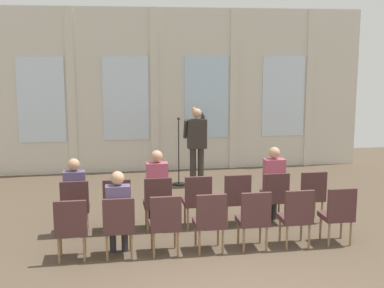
{
  "coord_description": "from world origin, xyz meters",
  "views": [
    {
      "loc": [
        -1.51,
        -6.39,
        3.07
      ],
      "look_at": [
        0.14,
        3.79,
        1.22
      ],
      "focal_mm": 49.98,
      "sensor_mm": 36.0,
      "label": 1
    }
  ],
  "objects_px": {
    "audience_r1_c1": "(118,209)",
    "chair_r1_c3": "(210,219)",
    "chair_r1_c0": "(71,226)",
    "audience_r0_c2": "(157,186)",
    "chair_r0_c5": "(274,195)",
    "chair_r0_c1": "(117,202)",
    "audience_r0_c5": "(273,181)",
    "chair_r0_c6": "(311,193)",
    "chair_r1_c6": "(338,212)",
    "chair_r0_c4": "(236,196)",
    "chair_r1_c2": "(165,221)",
    "mic_stand": "(179,170)",
    "chair_r0_c0": "(75,204)",
    "chair_r0_c2": "(158,200)",
    "chair_r0_c3": "(197,198)",
    "chair_r1_c4": "(254,216)",
    "chair_r1_c5": "(297,214)",
    "speaker": "(197,141)",
    "chair_r1_c1": "(119,223)",
    "audience_r0_c0": "(75,192)"
  },
  "relations": [
    {
      "from": "audience_r1_c1",
      "to": "chair_r1_c3",
      "type": "distance_m",
      "value": 1.39
    },
    {
      "from": "chair_r1_c3",
      "to": "chair_r0_c5",
      "type": "bearing_deg",
      "value": 39.66
    },
    {
      "from": "chair_r1_c2",
      "to": "audience_r1_c1",
      "type": "bearing_deg",
      "value": 173.18
    },
    {
      "from": "chair_r0_c1",
      "to": "audience_r0_c5",
      "type": "distance_m",
      "value": 2.75
    },
    {
      "from": "audience_r0_c5",
      "to": "chair_r1_c1",
      "type": "bearing_deg",
      "value": -156.11
    },
    {
      "from": "chair_r0_c4",
      "to": "chair_r1_c4",
      "type": "xyz_separation_m",
      "value": [
        0.0,
        -1.14,
        0.0
      ]
    },
    {
      "from": "chair_r0_c3",
      "to": "audience_r1_c1",
      "type": "height_order",
      "value": "audience_r1_c1"
    },
    {
      "from": "audience_r0_c2",
      "to": "chair_r0_c4",
      "type": "relative_size",
      "value": 1.47
    },
    {
      "from": "chair_r1_c4",
      "to": "chair_r0_c1",
      "type": "bearing_deg",
      "value": 151.07
    },
    {
      "from": "chair_r0_c6",
      "to": "audience_r1_c1",
      "type": "bearing_deg",
      "value": -162.9
    },
    {
      "from": "audience_r0_c5",
      "to": "chair_r0_c6",
      "type": "height_order",
      "value": "audience_r0_c5"
    },
    {
      "from": "audience_r0_c0",
      "to": "audience_r1_c1",
      "type": "relative_size",
      "value": 0.98
    },
    {
      "from": "chair_r1_c1",
      "to": "chair_r1_c4",
      "type": "relative_size",
      "value": 1.0
    },
    {
      "from": "chair_r0_c2",
      "to": "audience_r0_c2",
      "type": "relative_size",
      "value": 0.68
    },
    {
      "from": "mic_stand",
      "to": "chair_r1_c3",
      "type": "xyz_separation_m",
      "value": [
        -0.09,
        -4.15,
        0.2
      ]
    },
    {
      "from": "mic_stand",
      "to": "chair_r0_c5",
      "type": "xyz_separation_m",
      "value": [
        1.28,
        -3.02,
        0.2
      ]
    },
    {
      "from": "audience_r0_c2",
      "to": "chair_r1_c2",
      "type": "bearing_deg",
      "value": -90.0
    },
    {
      "from": "chair_r0_c2",
      "to": "audience_r0_c5",
      "type": "xyz_separation_m",
      "value": [
        2.06,
        0.08,
        0.23
      ]
    },
    {
      "from": "chair_r0_c1",
      "to": "chair_r0_c5",
      "type": "relative_size",
      "value": 1.0
    },
    {
      "from": "chair_r0_c3",
      "to": "chair_r0_c4",
      "type": "relative_size",
      "value": 1.0
    },
    {
      "from": "chair_r1_c2",
      "to": "chair_r1_c6",
      "type": "height_order",
      "value": "same"
    },
    {
      "from": "chair_r0_c0",
      "to": "chair_r1_c0",
      "type": "bearing_deg",
      "value": -90.0
    },
    {
      "from": "chair_r0_c0",
      "to": "chair_r1_c5",
      "type": "bearing_deg",
      "value": -18.34
    },
    {
      "from": "chair_r0_c2",
      "to": "chair_r0_c6",
      "type": "bearing_deg",
      "value": 0.0
    },
    {
      "from": "chair_r0_c4",
      "to": "audience_r1_c1",
      "type": "relative_size",
      "value": 0.72
    },
    {
      "from": "chair_r0_c2",
      "to": "chair_r1_c3",
      "type": "xyz_separation_m",
      "value": [
        0.69,
        -1.14,
        0.0
      ]
    },
    {
      "from": "chair_r1_c2",
      "to": "chair_r1_c5",
      "type": "distance_m",
      "value": 2.06
    },
    {
      "from": "chair_r0_c0",
      "to": "chair_r1_c2",
      "type": "distance_m",
      "value": 1.78
    },
    {
      "from": "mic_stand",
      "to": "chair_r0_c4",
      "type": "height_order",
      "value": "mic_stand"
    },
    {
      "from": "chair_r0_c5",
      "to": "chair_r1_c4",
      "type": "xyz_separation_m",
      "value": [
        -0.69,
        -1.14,
        0.0
      ]
    },
    {
      "from": "chair_r1_c0",
      "to": "audience_r0_c2",
      "type": "bearing_deg",
      "value": 41.54
    },
    {
      "from": "chair_r1_c3",
      "to": "chair_r1_c4",
      "type": "distance_m",
      "value": 0.69
    },
    {
      "from": "mic_stand",
      "to": "audience_r0_c0",
      "type": "xyz_separation_m",
      "value": [
        -2.15,
        -2.93,
        0.38
      ]
    },
    {
      "from": "chair_r1_c3",
      "to": "speaker",
      "type": "bearing_deg",
      "value": 83.16
    },
    {
      "from": "chair_r0_c3",
      "to": "chair_r1_c3",
      "type": "distance_m",
      "value": 1.14
    },
    {
      "from": "mic_stand",
      "to": "chair_r0_c2",
      "type": "height_order",
      "value": "mic_stand"
    },
    {
      "from": "chair_r0_c5",
      "to": "chair_r1_c3",
      "type": "bearing_deg",
      "value": -140.34
    },
    {
      "from": "audience_r0_c2",
      "to": "chair_r1_c1",
      "type": "height_order",
      "value": "audience_r0_c2"
    },
    {
      "from": "chair_r0_c6",
      "to": "chair_r1_c6",
      "type": "relative_size",
      "value": 1.0
    },
    {
      "from": "speaker",
      "to": "audience_r0_c5",
      "type": "relative_size",
      "value": 1.28
    },
    {
      "from": "chair_r0_c2",
      "to": "chair_r1_c1",
      "type": "bearing_deg",
      "value": -121.1
    },
    {
      "from": "audience_r0_c2",
      "to": "audience_r1_c1",
      "type": "xyz_separation_m",
      "value": [
        -0.69,
        -1.13,
        -0.04
      ]
    },
    {
      "from": "audience_r1_c1",
      "to": "chair_r1_c5",
      "type": "xyz_separation_m",
      "value": [
        2.74,
        -0.08,
        -0.19
      ]
    },
    {
      "from": "chair_r0_c1",
      "to": "chair_r1_c2",
      "type": "xyz_separation_m",
      "value": [
        0.69,
        -1.14,
        0.0
      ]
    },
    {
      "from": "mic_stand",
      "to": "chair_r1_c4",
      "type": "xyz_separation_m",
      "value": [
        0.59,
        -4.15,
        0.2
      ]
    },
    {
      "from": "mic_stand",
      "to": "chair_r1_c0",
      "type": "height_order",
      "value": "mic_stand"
    },
    {
      "from": "chair_r0_c5",
      "to": "chair_r1_c2",
      "type": "distance_m",
      "value": 2.35
    },
    {
      "from": "audience_r0_c2",
      "to": "chair_r0_c0",
      "type": "bearing_deg",
      "value": -176.74
    },
    {
      "from": "chair_r0_c1",
      "to": "chair_r1_c1",
      "type": "height_order",
      "value": "same"
    },
    {
      "from": "chair_r0_c2",
      "to": "chair_r0_c3",
      "type": "xyz_separation_m",
      "value": [
        0.69,
        0.0,
        0.0
      ]
    }
  ]
}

